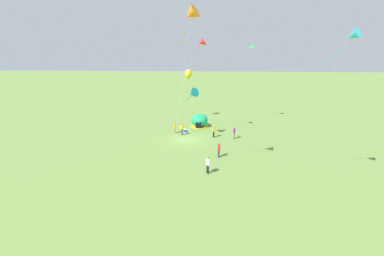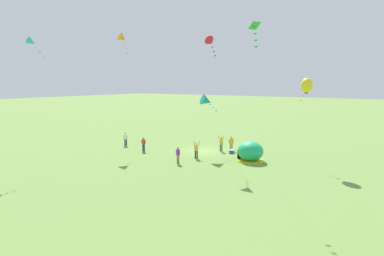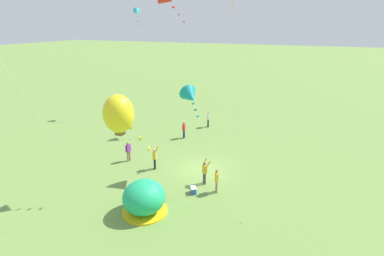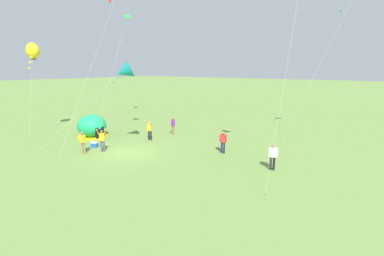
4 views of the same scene
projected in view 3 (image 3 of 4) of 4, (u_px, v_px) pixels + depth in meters
name	position (u px, v px, depth m)	size (l,w,h in m)	color
ground_plane	(202.00, 169.00, 24.01)	(300.00, 300.00, 0.00)	olive
popup_tent	(144.00, 198.00, 18.33)	(2.81, 2.81, 2.10)	#1EAD6B
cooler_box	(193.00, 190.00, 20.63)	(0.64, 0.58, 0.44)	#2659B2
person_near_tent	(128.00, 150.00, 25.21)	(0.57, 0.33, 1.72)	#8C7251
person_strolling	(184.00, 129.00, 30.29)	(0.59, 0.27, 1.72)	#1E2347
person_far_back	(208.00, 119.00, 33.54)	(0.53, 0.39, 1.72)	black
person_with_toddler	(217.00, 180.00, 20.51)	(0.57, 0.33, 1.72)	#8C7251
person_flying_kite	(155.00, 157.00, 23.81)	(0.71, 0.61, 1.89)	black
person_arms_raised	(205.00, 171.00, 21.59)	(0.70, 0.70, 1.89)	#4C4C51
kite_yellow	(119.00, 114.00, 11.00)	(2.45, 2.76, 8.68)	silver
kite_cyan	(137.00, 12.00, 35.63)	(4.71, 3.90, 12.88)	silver
kite_teal	(190.00, 96.00, 21.46)	(5.66, 6.19, 6.94)	silver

